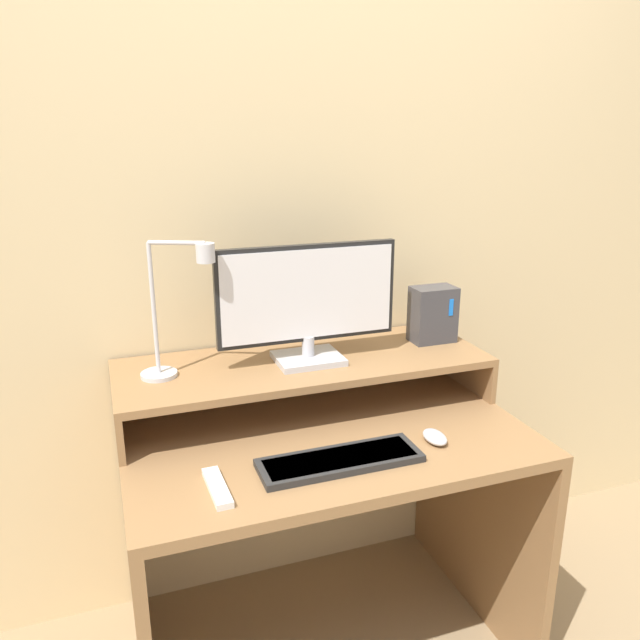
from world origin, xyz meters
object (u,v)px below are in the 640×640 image
at_px(monitor, 308,301).
at_px(router_dock, 433,314).
at_px(desk_lamp, 177,310).
at_px(remote_control, 217,488).
at_px(mouse, 435,437).
at_px(keyboard, 340,460).

bearing_deg(monitor, router_dock, 5.22).
xyz_separation_m(desk_lamp, remote_control, (0.02, -0.37, -0.33)).
bearing_deg(router_dock, mouse, -117.23).
bearing_deg(keyboard, remote_control, -176.97).
relative_size(desk_lamp, router_dock, 2.13).
relative_size(desk_lamp, keyboard, 0.92).
distance_m(monitor, mouse, 0.51).
bearing_deg(desk_lamp, mouse, -28.39).
relative_size(monitor, router_dock, 2.98).
relative_size(monitor, keyboard, 1.29).
distance_m(monitor, remote_control, 0.59).
distance_m(desk_lamp, keyboard, 0.58).
height_order(monitor, router_dock, monitor).
bearing_deg(remote_control, keyboard, 3.03).
height_order(desk_lamp, keyboard, desk_lamp).
bearing_deg(router_dock, keyboard, -140.33).
bearing_deg(monitor, keyboard, -95.68).
distance_m(mouse, remote_control, 0.59).
xyz_separation_m(monitor, router_dock, (0.43, 0.04, -0.09)).
relative_size(monitor, desk_lamp, 1.40).
bearing_deg(monitor, mouse, -53.37).
xyz_separation_m(desk_lamp, router_dock, (0.80, 0.04, -0.10)).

